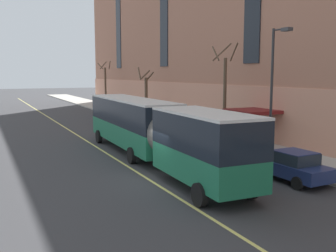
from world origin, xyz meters
TOP-DOWN VIEW (x-y plane):
  - ground_plane at (0.00, 0.00)m, footprint 260.00×260.00m
  - sidewalk at (9.18, 3.00)m, footprint 4.80×160.00m
  - city_bus at (0.95, 4.02)m, footprint 3.21×19.69m
  - parked_car_darkgray_1 at (5.69, 10.12)m, footprint 2.06×4.47m
  - parked_car_black_2 at (5.62, 19.82)m, footprint 2.10×4.58m
  - parked_car_darkgray_3 at (5.65, 29.96)m, footprint 1.92×4.22m
  - parked_car_navy_4 at (5.64, -2.99)m, footprint 2.10×4.28m
  - street_tree_mid_block at (8.79, 7.87)m, footprint 1.95×1.87m
  - street_tree_far_uptown at (8.77, 23.73)m, footprint 1.76×1.60m
  - street_tree_far_downtown at (8.77, 39.55)m, footprint 1.84×1.68m
  - street_lamp at (7.38, 0.59)m, footprint 0.36×1.48m
  - fire_hydrant at (7.28, 15.26)m, footprint 0.42×0.24m
  - lane_centerline at (-0.75, 3.00)m, footprint 0.16×140.00m

SIDE VIEW (x-z plane):
  - ground_plane at x=0.00m, z-range 0.00..0.00m
  - lane_centerline at x=-0.75m, z-range 0.00..0.01m
  - sidewalk at x=9.18m, z-range 0.00..0.15m
  - fire_hydrant at x=7.28m, z-range 0.13..0.85m
  - parked_car_darkgray_3 at x=5.65m, z-range 0.00..1.56m
  - parked_car_navy_4 at x=5.64m, z-range 0.00..1.56m
  - parked_car_darkgray_1 at x=5.69m, z-range 0.00..1.56m
  - parked_car_black_2 at x=5.62m, z-range 0.00..1.56m
  - city_bus at x=0.95m, z-range 0.29..3.98m
  - street_tree_far_uptown at x=8.77m, z-range 0.02..5.98m
  - street_tree_far_downtown at x=8.77m, z-range 0.15..7.21m
  - street_tree_mid_block at x=8.79m, z-range 0.12..7.72m
  - street_lamp at x=7.38m, z-range 0.95..8.79m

